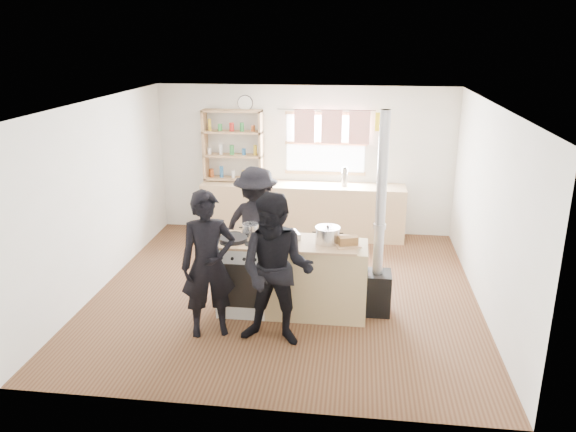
{
  "coord_description": "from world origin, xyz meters",
  "views": [
    {
      "loc": [
        0.88,
        -6.8,
        3.3
      ],
      "look_at": [
        0.04,
        -0.1,
        1.1
      ],
      "focal_mm": 35.0,
      "sensor_mm": 36.0,
      "label": 1
    }
  ],
  "objects_px": {
    "flue_heater": "(378,264)",
    "person_near_right": "(276,271)",
    "stockpot_stove": "(251,230)",
    "thermos": "(345,177)",
    "bread_board": "(348,242)",
    "cooking_island": "(292,277)",
    "stockpot_counter": "(328,235)",
    "skillet_greens": "(233,239)",
    "person_far": "(256,225)",
    "roast_tray": "(284,236)",
    "person_near_left": "(208,265)"
  },
  "relations": [
    {
      "from": "roast_tray",
      "to": "person_far",
      "type": "relative_size",
      "value": 0.27
    },
    {
      "from": "stockpot_stove",
      "to": "stockpot_counter",
      "type": "bearing_deg",
      "value": -8.58
    },
    {
      "from": "thermos",
      "to": "stockpot_counter",
      "type": "height_order",
      "value": "thermos"
    },
    {
      "from": "cooking_island",
      "to": "person_near_right",
      "type": "relative_size",
      "value": 1.14
    },
    {
      "from": "flue_heater",
      "to": "person_far",
      "type": "height_order",
      "value": "flue_heater"
    },
    {
      "from": "bread_board",
      "to": "person_far",
      "type": "distance_m",
      "value": 1.58
    },
    {
      "from": "skillet_greens",
      "to": "thermos",
      "type": "bearing_deg",
      "value": 66.34
    },
    {
      "from": "skillet_greens",
      "to": "bread_board",
      "type": "bearing_deg",
      "value": -0.47
    },
    {
      "from": "skillet_greens",
      "to": "cooking_island",
      "type": "bearing_deg",
      "value": 5.79
    },
    {
      "from": "skillet_greens",
      "to": "stockpot_stove",
      "type": "distance_m",
      "value": 0.28
    },
    {
      "from": "bread_board",
      "to": "person_near_left",
      "type": "height_order",
      "value": "person_near_left"
    },
    {
      "from": "skillet_greens",
      "to": "stockpot_counter",
      "type": "relative_size",
      "value": 1.21
    },
    {
      "from": "flue_heater",
      "to": "cooking_island",
      "type": "bearing_deg",
      "value": -174.02
    },
    {
      "from": "stockpot_stove",
      "to": "flue_heater",
      "type": "bearing_deg",
      "value": -1.26
    },
    {
      "from": "person_far",
      "to": "roast_tray",
      "type": "bearing_deg",
      "value": 143.83
    },
    {
      "from": "cooking_island",
      "to": "stockpot_counter",
      "type": "xyz_separation_m",
      "value": [
        0.43,
        -0.0,
        0.56
      ]
    },
    {
      "from": "cooking_island",
      "to": "skillet_greens",
      "type": "bearing_deg",
      "value": -174.21
    },
    {
      "from": "cooking_island",
      "to": "person_near_left",
      "type": "xyz_separation_m",
      "value": [
        -0.86,
        -0.63,
        0.38
      ]
    },
    {
      "from": "thermos",
      "to": "bread_board",
      "type": "xyz_separation_m",
      "value": [
        0.13,
        -2.85,
        -0.07
      ]
    },
    {
      "from": "cooking_island",
      "to": "bread_board",
      "type": "relative_size",
      "value": 6.01
    },
    {
      "from": "person_near_left",
      "to": "stockpot_counter",
      "type": "bearing_deg",
      "value": 6.22
    },
    {
      "from": "bread_board",
      "to": "person_far",
      "type": "xyz_separation_m",
      "value": [
        -1.26,
        0.94,
        -0.17
      ]
    },
    {
      "from": "roast_tray",
      "to": "bread_board",
      "type": "height_order",
      "value": "bread_board"
    },
    {
      "from": "person_far",
      "to": "cooking_island",
      "type": "bearing_deg",
      "value": 147.07
    },
    {
      "from": "roast_tray",
      "to": "stockpot_counter",
      "type": "xyz_separation_m",
      "value": [
        0.54,
        -0.07,
        0.06
      ]
    },
    {
      "from": "cooking_island",
      "to": "skillet_greens",
      "type": "relative_size",
      "value": 5.5
    },
    {
      "from": "skillet_greens",
      "to": "bread_board",
      "type": "relative_size",
      "value": 1.09
    },
    {
      "from": "bread_board",
      "to": "skillet_greens",
      "type": "bearing_deg",
      "value": 179.53
    },
    {
      "from": "cooking_island",
      "to": "roast_tray",
      "type": "relative_size",
      "value": 4.57
    },
    {
      "from": "stockpot_counter",
      "to": "person_near_right",
      "type": "distance_m",
      "value": 0.91
    },
    {
      "from": "cooking_island",
      "to": "stockpot_stove",
      "type": "relative_size",
      "value": 9.26
    },
    {
      "from": "thermos",
      "to": "roast_tray",
      "type": "relative_size",
      "value": 0.7
    },
    {
      "from": "person_far",
      "to": "skillet_greens",
      "type": "bearing_deg",
      "value": 105.85
    },
    {
      "from": "person_near_left",
      "to": "person_far",
      "type": "bearing_deg",
      "value": 59.75
    },
    {
      "from": "flue_heater",
      "to": "person_near_right",
      "type": "bearing_deg",
      "value": -142.73
    },
    {
      "from": "flue_heater",
      "to": "person_near_left",
      "type": "bearing_deg",
      "value": -158.76
    },
    {
      "from": "roast_tray",
      "to": "stockpot_counter",
      "type": "distance_m",
      "value": 0.54
    },
    {
      "from": "stockpot_counter",
      "to": "person_far",
      "type": "relative_size",
      "value": 0.18
    },
    {
      "from": "roast_tray",
      "to": "stockpot_stove",
      "type": "relative_size",
      "value": 2.03
    },
    {
      "from": "skillet_greens",
      "to": "bread_board",
      "type": "distance_m",
      "value": 1.37
    },
    {
      "from": "thermos",
      "to": "person_far",
      "type": "xyz_separation_m",
      "value": [
        -1.13,
        -1.91,
        -0.24
      ]
    },
    {
      "from": "thermos",
      "to": "cooking_island",
      "type": "distance_m",
      "value": 2.88
    },
    {
      "from": "flue_heater",
      "to": "person_near_right",
      "type": "relative_size",
      "value": 1.45
    },
    {
      "from": "roast_tray",
      "to": "person_near_left",
      "type": "relative_size",
      "value": 0.25
    },
    {
      "from": "person_near_left",
      "to": "person_far",
      "type": "xyz_separation_m",
      "value": [
        0.28,
        1.49,
        -0.04
      ]
    },
    {
      "from": "skillet_greens",
      "to": "person_near_left",
      "type": "xyz_separation_m",
      "value": [
        -0.17,
        -0.56,
        -0.11
      ]
    },
    {
      "from": "bread_board",
      "to": "person_near_right",
      "type": "bearing_deg",
      "value": -138.83
    },
    {
      "from": "stockpot_stove",
      "to": "bread_board",
      "type": "distance_m",
      "value": 1.22
    },
    {
      "from": "thermos",
      "to": "stockpot_stove",
      "type": "distance_m",
      "value": 2.84
    },
    {
      "from": "cooking_island",
      "to": "person_near_left",
      "type": "bearing_deg",
      "value": -143.96
    }
  ]
}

